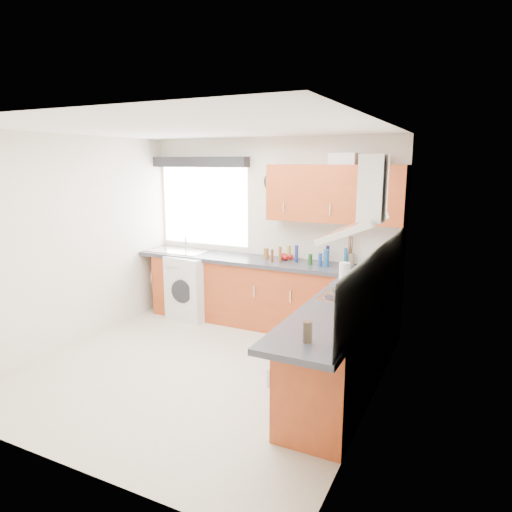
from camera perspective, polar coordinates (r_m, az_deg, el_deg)
The scene contains 37 objects.
ground_plane at distance 5.10m, azimuth -6.92°, elevation -13.72°, with size 3.60×3.60×0.00m, color beige.
ceiling at distance 4.62m, azimuth -7.71°, elevation 15.54°, with size 3.60×3.60×0.02m, color white.
wall_back at distance 6.26m, azimuth 1.76°, elevation 3.13°, with size 3.60×0.02×2.50m, color silver.
wall_front at distance 3.39m, azimuth -24.22°, elevation -5.31°, with size 3.60×0.02×2.50m, color silver.
wall_left at distance 5.88m, azimuth -22.16°, elevation 1.70°, with size 0.02×3.60×2.50m, color silver.
wall_right at distance 4.03m, azimuth 14.68°, elevation -2.08°, with size 0.02×3.60×2.50m, color silver.
window at distance 6.71m, azimuth -6.50°, elevation 6.22°, with size 1.40×0.02×1.10m, color silver.
window_blind at distance 6.61m, azimuth -7.06°, elevation 11.59°, with size 1.50×0.18×0.14m, color black.
splashback at distance 4.33m, azimuth 15.30°, elevation -2.10°, with size 0.01×3.00×0.54m, color white.
base_cab_back at distance 6.23m, azimuth -0.23°, elevation -4.65°, with size 3.00×0.58×0.86m, color #8E3716.
base_cab_corner at distance 5.72m, azimuth 14.34°, elevation -6.51°, with size 0.60×0.60×0.86m, color #8E3716.
base_cab_right at distance 4.49m, azimuth 10.82°, elevation -11.52°, with size 0.58×2.10×0.86m, color #8E3716.
worktop_back at distance 6.06m, azimuth 0.57°, elevation -0.66°, with size 3.60×0.62×0.05m, color #292A30.
worktop_right at distance 4.19m, azimuth 10.38°, elevation -6.53°, with size 0.62×2.42×0.05m, color #292A30.
sink at distance 6.72m, azimuth -9.73°, elevation 0.96°, with size 0.84×0.46×0.10m, color silver, non-canonical shape.
oven at distance 4.62m, azimuth 11.20°, elevation -10.88°, with size 0.56×0.58×0.85m, color black.
hob_plate at distance 4.46m, azimuth 11.45°, elevation -5.03°, with size 0.52×0.52×0.01m, color silver.
extractor_hood at distance 4.27m, azimuth 13.22°, elevation 5.85°, with size 0.52×0.78×0.66m, color silver, non-canonical shape.
upper_cabinets at distance 5.71m, azimuth 9.86°, elevation 7.69°, with size 1.70×0.35×0.70m, color #8E3716.
washing_machine at distance 6.56m, azimuth -7.74°, elevation -3.74°, with size 0.61×0.59×0.89m, color silver.
wall_clock at distance 6.16m, azimuth 2.15°, elevation 9.24°, with size 0.28×0.28×0.04m, color black.
casserole at distance 5.77m, azimuth 10.94°, elevation 11.86°, with size 0.33×0.24×0.14m, color silver.
storage_box at distance 5.69m, azimuth 14.54°, elevation 11.59°, with size 0.25×0.21×0.11m, color #A22D13.
utensil_pot at distance 5.84m, azimuth 11.67°, elevation -0.37°, with size 0.11×0.11×0.15m, color gray.
kitchen_roll at distance 4.84m, azimuth 10.99°, elevation -2.26°, with size 0.11×0.11×0.25m, color silver.
tomato_cluster at distance 6.06m, azimuth 3.79°, elevation -0.08°, with size 0.17×0.17×0.08m, color #AD1211, non-canonical shape.
jar_0 at distance 5.89m, azimuth 2.02°, elevation 0.04°, with size 0.04×0.04×0.17m, color maroon.
jar_1 at distance 6.08m, azimuth 1.28°, elevation 0.29°, with size 0.07×0.07×0.14m, color brown.
jar_2 at distance 5.87m, azimuth 3.02°, elevation 0.18°, with size 0.04×0.04×0.20m, color brown.
jar_3 at distance 5.68m, azimuth 8.78°, elevation -0.26°, with size 0.07×0.07×0.22m, color navy.
jar_4 at distance 5.77m, azimuth 6.80°, elevation -0.44°, with size 0.05×0.05×0.14m, color #163E16.
jar_5 at distance 5.76m, azimuth 11.14°, elevation -0.12°, with size 0.04×0.04×0.23m, color #195178.
jar_6 at distance 5.90m, azimuth 8.93°, elevation 0.20°, with size 0.05×0.05×0.22m, color #1B1549.
jar_7 at distance 5.90m, azimuth 5.08°, elevation 0.28°, with size 0.04×0.04×0.22m, color navy.
jar_8 at distance 5.68m, azimuth 8.03°, elevation -0.49°, with size 0.05×0.05×0.17m, color navy.
jar_9 at distance 6.03m, azimuth 4.10°, elevation 0.40°, with size 0.06×0.06×0.19m, color #A18937.
bottle_0 at distance 3.33m, azimuth 6.45°, elevation -9.39°, with size 0.07×0.07×0.16m, color #392F20.
Camera 1 is at (2.54, -3.85, 2.18)m, focal length 32.00 mm.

